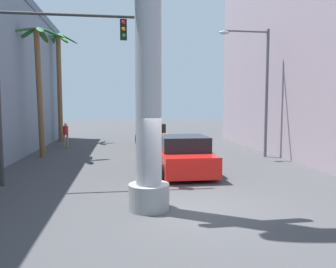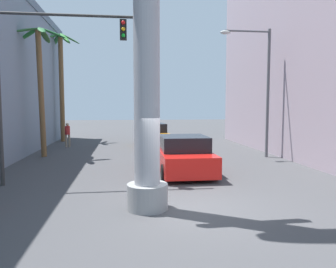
{
  "view_description": "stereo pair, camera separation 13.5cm",
  "coord_description": "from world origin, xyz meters",
  "px_view_note": "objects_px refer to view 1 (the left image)",
  "views": [
    {
      "loc": [
        -1.78,
        -8.72,
        2.83
      ],
      "look_at": [
        0.0,
        3.97,
        1.7
      ],
      "focal_mm": 35.0,
      "sensor_mm": 36.0,
      "label": 1
    },
    {
      "loc": [
        -1.65,
        -8.74,
        2.83
      ],
      "look_at": [
        0.0,
        3.97,
        1.7
      ],
      "focal_mm": 35.0,
      "sensor_mm": 36.0,
      "label": 2
    }
  ],
  "objects_px": {
    "car_lead": "(182,155)",
    "pedestrian_far_left": "(66,133)",
    "traffic_light_mast": "(44,64)",
    "palm_tree_mid_left": "(39,73)",
    "car_far": "(151,135)",
    "palm_tree_far_left": "(59,75)",
    "neon_sign_pole": "(148,0)",
    "street_lamp": "(259,79)"
  },
  "relations": [
    {
      "from": "neon_sign_pole",
      "to": "street_lamp",
      "type": "relative_size",
      "value": 1.69
    },
    {
      "from": "street_lamp",
      "to": "car_lead",
      "type": "height_order",
      "value": "street_lamp"
    },
    {
      "from": "car_lead",
      "to": "palm_tree_mid_left",
      "type": "distance_m",
      "value": 9.34
    },
    {
      "from": "traffic_light_mast",
      "to": "palm_tree_far_left",
      "type": "bearing_deg",
      "value": 98.32
    },
    {
      "from": "car_far",
      "to": "palm_tree_far_left",
      "type": "distance_m",
      "value": 8.81
    },
    {
      "from": "palm_tree_mid_left",
      "to": "pedestrian_far_left",
      "type": "height_order",
      "value": "palm_tree_mid_left"
    },
    {
      "from": "palm_tree_mid_left",
      "to": "traffic_light_mast",
      "type": "bearing_deg",
      "value": -75.17
    },
    {
      "from": "neon_sign_pole",
      "to": "palm_tree_far_left",
      "type": "relative_size",
      "value": 1.4
    },
    {
      "from": "street_lamp",
      "to": "palm_tree_far_left",
      "type": "distance_m",
      "value": 15.4
    },
    {
      "from": "neon_sign_pole",
      "to": "street_lamp",
      "type": "height_order",
      "value": "neon_sign_pole"
    },
    {
      "from": "car_far",
      "to": "palm_tree_mid_left",
      "type": "height_order",
      "value": "palm_tree_mid_left"
    },
    {
      "from": "traffic_light_mast",
      "to": "car_lead",
      "type": "height_order",
      "value": "traffic_light_mast"
    },
    {
      "from": "neon_sign_pole",
      "to": "car_far",
      "type": "height_order",
      "value": "neon_sign_pole"
    },
    {
      "from": "traffic_light_mast",
      "to": "palm_tree_mid_left",
      "type": "bearing_deg",
      "value": 104.83
    },
    {
      "from": "car_lead",
      "to": "traffic_light_mast",
      "type": "bearing_deg",
      "value": -163.17
    },
    {
      "from": "palm_tree_far_left",
      "to": "pedestrian_far_left",
      "type": "bearing_deg",
      "value": -75.02
    },
    {
      "from": "traffic_light_mast",
      "to": "pedestrian_far_left",
      "type": "height_order",
      "value": "traffic_light_mast"
    },
    {
      "from": "pedestrian_far_left",
      "to": "palm_tree_mid_left",
      "type": "bearing_deg",
      "value": -98.57
    },
    {
      "from": "car_lead",
      "to": "neon_sign_pole",
      "type": "bearing_deg",
      "value": -110.4
    },
    {
      "from": "car_far",
      "to": "pedestrian_far_left",
      "type": "bearing_deg",
      "value": -177.07
    },
    {
      "from": "street_lamp",
      "to": "car_far",
      "type": "relative_size",
      "value": 1.59
    },
    {
      "from": "street_lamp",
      "to": "car_far",
      "type": "distance_m",
      "value": 8.78
    },
    {
      "from": "neon_sign_pole",
      "to": "palm_tree_far_left",
      "type": "bearing_deg",
      "value": 107.2
    },
    {
      "from": "traffic_light_mast",
      "to": "car_far",
      "type": "xyz_separation_m",
      "value": [
        4.7,
        10.96,
        -3.53
      ]
    },
    {
      "from": "car_far",
      "to": "street_lamp",
      "type": "bearing_deg",
      "value": -48.96
    },
    {
      "from": "traffic_light_mast",
      "to": "pedestrian_far_left",
      "type": "xyz_separation_m",
      "value": [
        -1.11,
        10.66,
        -3.3
      ]
    },
    {
      "from": "neon_sign_pole",
      "to": "car_lead",
      "type": "distance_m",
      "value": 7.11
    },
    {
      "from": "traffic_light_mast",
      "to": "pedestrian_far_left",
      "type": "bearing_deg",
      "value": 95.94
    },
    {
      "from": "car_lead",
      "to": "palm_tree_far_left",
      "type": "relative_size",
      "value": 0.6
    },
    {
      "from": "traffic_light_mast",
      "to": "pedestrian_far_left",
      "type": "relative_size",
      "value": 3.68
    },
    {
      "from": "neon_sign_pole",
      "to": "street_lamp",
      "type": "bearing_deg",
      "value": 51.11
    },
    {
      "from": "neon_sign_pole",
      "to": "car_lead",
      "type": "xyz_separation_m",
      "value": [
        1.82,
        4.88,
        -4.83
      ]
    },
    {
      "from": "car_lead",
      "to": "pedestrian_far_left",
      "type": "bearing_deg",
      "value": 124.72
    },
    {
      "from": "palm_tree_far_left",
      "to": "neon_sign_pole",
      "type": "bearing_deg",
      "value": -72.8
    },
    {
      "from": "car_lead",
      "to": "pedestrian_far_left",
      "type": "relative_size",
      "value": 3.05
    },
    {
      "from": "car_lead",
      "to": "palm_tree_mid_left",
      "type": "xyz_separation_m",
      "value": [
        -6.92,
        4.97,
        3.83
      ]
    },
    {
      "from": "neon_sign_pole",
      "to": "car_far",
      "type": "bearing_deg",
      "value": 84.71
    },
    {
      "from": "car_lead",
      "to": "car_far",
      "type": "xyz_separation_m",
      "value": [
        -0.5,
        9.39,
        0.03
      ]
    },
    {
      "from": "car_lead",
      "to": "pedestrian_far_left",
      "type": "xyz_separation_m",
      "value": [
        -6.3,
        9.09,
        0.26
      ]
    },
    {
      "from": "street_lamp",
      "to": "car_lead",
      "type": "bearing_deg",
      "value": -145.36
    },
    {
      "from": "neon_sign_pole",
      "to": "palm_tree_far_left",
      "type": "xyz_separation_m",
      "value": [
        -5.48,
        17.69,
        -0.36
      ]
    },
    {
      "from": "neon_sign_pole",
      "to": "car_lead",
      "type": "relative_size",
      "value": 2.32
    }
  ]
}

